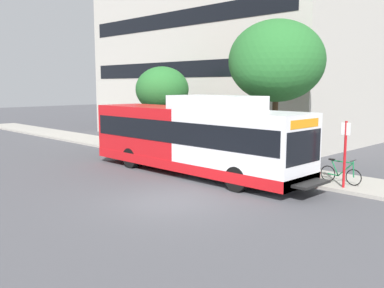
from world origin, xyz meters
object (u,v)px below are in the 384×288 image
at_px(bicycle_parked, 341,173).
at_px(street_tree_near_stop, 276,61).
at_px(bus_stop_sign_pole, 345,149).
at_px(street_tree_mid_block, 162,90).
at_px(transit_bus, 193,138).

relative_size(bicycle_parked, street_tree_near_stop, 0.25).
relative_size(bus_stop_sign_pole, street_tree_near_stop, 0.37).
relative_size(bicycle_parked, street_tree_mid_block, 0.35).
distance_m(transit_bus, street_tree_mid_block, 7.83).
distance_m(bus_stop_sign_pole, street_tree_mid_block, 13.21).
relative_size(street_tree_near_stop, street_tree_mid_block, 1.38).
relative_size(transit_bus, bicycle_parked, 6.96).
relative_size(bus_stop_sign_pole, street_tree_mid_block, 0.51).
relative_size(bus_stop_sign_pole, bicycle_parked, 1.48).
xyz_separation_m(bus_stop_sign_pole, street_tree_near_stop, (1.77, 4.45, 3.57)).
bearing_deg(street_tree_mid_block, bicycle_parked, -95.90).
distance_m(street_tree_near_stop, street_tree_mid_block, 8.56).
distance_m(bus_stop_sign_pole, bicycle_parked, 1.30).
bearing_deg(bus_stop_sign_pole, bicycle_parked, 35.36).
bearing_deg(street_tree_near_stop, street_tree_mid_block, 89.34).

